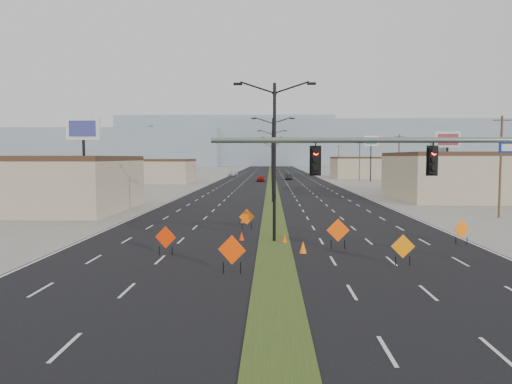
{
  "coord_description": "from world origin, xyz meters",
  "views": [
    {
      "loc": [
        -0.22,
        -19.54,
        5.37
      ],
      "look_at": [
        -1.15,
        11.49,
        3.2
      ],
      "focal_mm": 35.0,
      "sensor_mm": 36.0,
      "label": 1
    }
  ],
  "objects_px": {
    "pole_sign_east_near": "(447,146)",
    "cone_0": "(242,236)",
    "streetlight_0": "(274,156)",
    "construction_sign_3": "(338,231)",
    "streetlight_1": "(273,157)",
    "car_mid": "(288,177)",
    "streetlight_4": "(272,157)",
    "car_left": "(261,178)",
    "cone_1": "(303,247)",
    "cone_3": "(243,220)",
    "construction_sign_4": "(403,248)",
    "pole_sign_east_far": "(371,144)",
    "streetlight_6": "(271,157)",
    "cone_2": "(285,239)",
    "streetlight_2": "(272,157)",
    "pole_sign_west": "(83,137)",
    "streetlight_3": "(272,157)",
    "signal_mast": "(477,171)",
    "streetlight_5": "(272,157)",
    "construction_sign_5": "(462,230)",
    "construction_sign_2": "(247,218)",
    "construction_sign_1": "(232,251)",
    "construction_sign_0": "(166,238)",
    "car_far": "(233,173)"
  },
  "relations": [
    {
      "from": "streetlight_4",
      "to": "car_left",
      "type": "relative_size",
      "value": 2.45
    },
    {
      "from": "signal_mast",
      "to": "streetlight_4",
      "type": "bearing_deg",
      "value": 94.01
    },
    {
      "from": "cone_3",
      "to": "streetlight_6",
      "type": "bearing_deg",
      "value": 89.09
    },
    {
      "from": "streetlight_1",
      "to": "cone_3",
      "type": "distance_m",
      "value": 20.1
    },
    {
      "from": "streetlight_1",
      "to": "car_mid",
      "type": "xyz_separation_m",
      "value": [
        3.93,
        59.35,
        -4.74
      ]
    },
    {
      "from": "construction_sign_4",
      "to": "pole_sign_east_far",
      "type": "relative_size",
      "value": 0.16
    },
    {
      "from": "pole_sign_west",
      "to": "car_left",
      "type": "bearing_deg",
      "value": 80.27
    },
    {
      "from": "signal_mast",
      "to": "streetlight_4",
      "type": "xyz_separation_m",
      "value": [
        -8.56,
        122.0,
        0.63
      ]
    },
    {
      "from": "streetlight_5",
      "to": "car_mid",
      "type": "bearing_deg",
      "value": -85.73
    },
    {
      "from": "streetlight_0",
      "to": "construction_sign_2",
      "type": "bearing_deg",
      "value": 111.48
    },
    {
      "from": "streetlight_3",
      "to": "cone_1",
      "type": "relative_size",
      "value": 14.56
    },
    {
      "from": "streetlight_5",
      "to": "streetlight_1",
      "type": "bearing_deg",
      "value": -90.0
    },
    {
      "from": "streetlight_3",
      "to": "pole_sign_west",
      "type": "height_order",
      "value": "streetlight_3"
    },
    {
      "from": "streetlight_1",
      "to": "construction_sign_2",
      "type": "distance_m",
      "value": 23.44
    },
    {
      "from": "cone_1",
      "to": "cone_3",
      "type": "distance_m",
      "value": 13.3
    },
    {
      "from": "streetlight_5",
      "to": "construction_sign_1",
      "type": "height_order",
      "value": "streetlight_5"
    },
    {
      "from": "streetlight_1",
      "to": "car_mid",
      "type": "bearing_deg",
      "value": 86.21
    },
    {
      "from": "streetlight_0",
      "to": "car_far",
      "type": "height_order",
      "value": "streetlight_0"
    },
    {
      "from": "signal_mast",
      "to": "construction_sign_5",
      "type": "bearing_deg",
      "value": 72.17
    },
    {
      "from": "streetlight_0",
      "to": "construction_sign_3",
      "type": "distance_m",
      "value": 6.27
    },
    {
      "from": "streetlight_3",
      "to": "cone_3",
      "type": "bearing_deg",
      "value": -91.92
    },
    {
      "from": "pole_sign_east_near",
      "to": "cone_0",
      "type": "bearing_deg",
      "value": -118.55
    },
    {
      "from": "streetlight_6",
      "to": "construction_sign_2",
      "type": "distance_m",
      "value": 162.99
    },
    {
      "from": "streetlight_3",
      "to": "construction_sign_3",
      "type": "height_order",
      "value": "streetlight_3"
    },
    {
      "from": "car_left",
      "to": "car_far",
      "type": "height_order",
      "value": "car_far"
    },
    {
      "from": "car_mid",
      "to": "streetlight_5",
      "type": "bearing_deg",
      "value": 90.88
    },
    {
      "from": "car_mid",
      "to": "pole_sign_east_near",
      "type": "xyz_separation_m",
      "value": [
        15.78,
        -61.81,
        5.99
      ]
    },
    {
      "from": "streetlight_2",
      "to": "streetlight_4",
      "type": "distance_m",
      "value": 56.0
    },
    {
      "from": "construction_sign_3",
      "to": "pole_sign_west",
      "type": "distance_m",
      "value": 24.2
    },
    {
      "from": "signal_mast",
      "to": "streetlight_5",
      "type": "height_order",
      "value": "streetlight_5"
    },
    {
      "from": "pole_sign_west",
      "to": "cone_1",
      "type": "bearing_deg",
      "value": -37.09
    },
    {
      "from": "streetlight_1",
      "to": "cone_0",
      "type": "bearing_deg",
      "value": -94.33
    },
    {
      "from": "streetlight_2",
      "to": "pole_sign_west",
      "type": "bearing_deg",
      "value": -109.23
    },
    {
      "from": "streetlight_4",
      "to": "cone_0",
      "type": "relative_size",
      "value": 17.51
    },
    {
      "from": "streetlight_5",
      "to": "cone_0",
      "type": "distance_m",
      "value": 139.84
    },
    {
      "from": "cone_2",
      "to": "cone_3",
      "type": "bearing_deg",
      "value": 108.87
    },
    {
      "from": "streetlight_5",
      "to": "streetlight_4",
      "type": "bearing_deg",
      "value": -90.0
    },
    {
      "from": "streetlight_4",
      "to": "construction_sign_1",
      "type": "bearing_deg",
      "value": -90.95
    },
    {
      "from": "streetlight_2",
      "to": "cone_2",
      "type": "distance_m",
      "value": 56.79
    },
    {
      "from": "cone_1",
      "to": "streetlight_6",
      "type": "bearing_deg",
      "value": 90.53
    },
    {
      "from": "cone_3",
      "to": "pole_sign_east_near",
      "type": "relative_size",
      "value": 0.07
    },
    {
      "from": "streetlight_2",
      "to": "pole_sign_east_far",
      "type": "relative_size",
      "value": 1.0
    },
    {
      "from": "streetlight_2",
      "to": "cone_0",
      "type": "height_order",
      "value": "streetlight_2"
    },
    {
      "from": "construction_sign_0",
      "to": "signal_mast",
      "type": "bearing_deg",
      "value": -7.01
    },
    {
      "from": "car_mid",
      "to": "pole_sign_east_far",
      "type": "distance_m",
      "value": 21.1
    },
    {
      "from": "construction_sign_5",
      "to": "cone_3",
      "type": "height_order",
      "value": "construction_sign_5"
    },
    {
      "from": "streetlight_3",
      "to": "construction_sign_4",
      "type": "xyz_separation_m",
      "value": [
        6.3,
        -91.01,
        -4.49
      ]
    },
    {
      "from": "streetlight_3",
      "to": "cone_0",
      "type": "distance_m",
      "value": 83.91
    },
    {
      "from": "cone_2",
      "to": "pole_sign_west",
      "type": "distance_m",
      "value": 20.91
    },
    {
      "from": "construction_sign_0",
      "to": "cone_0",
      "type": "relative_size",
      "value": 2.83
    }
  ]
}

